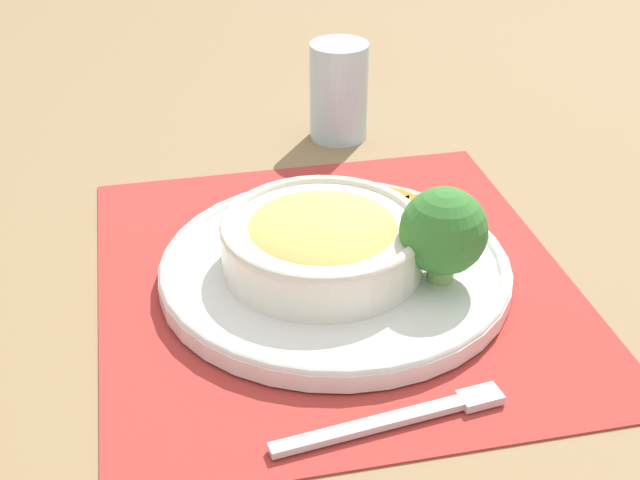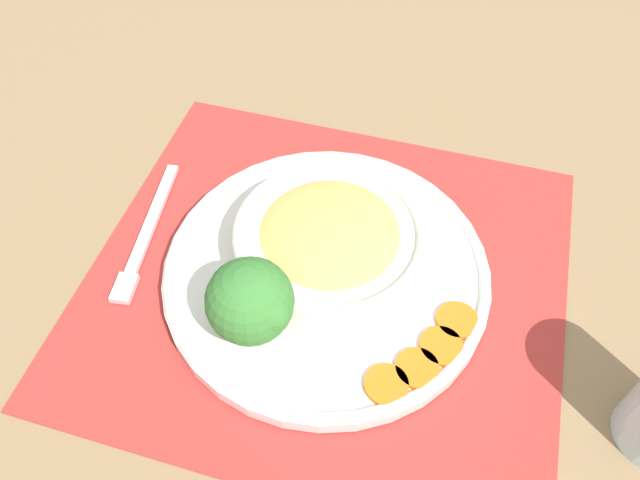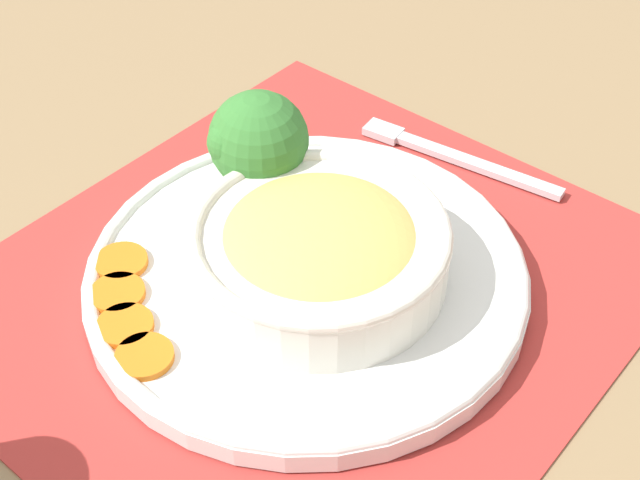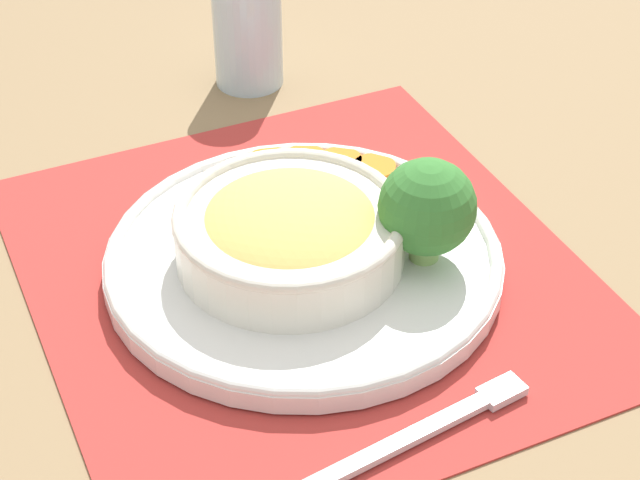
% 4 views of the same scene
% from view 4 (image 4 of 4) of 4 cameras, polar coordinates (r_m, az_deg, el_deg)
% --- Properties ---
extents(ground_plane, '(4.00, 4.00, 0.00)m').
position_cam_4_polar(ground_plane, '(0.87, -0.87, -1.75)').
color(ground_plane, '#8C704C').
extents(placemat, '(0.48, 0.44, 0.00)m').
position_cam_4_polar(placemat, '(0.86, -0.87, -1.65)').
color(placemat, '#B2332D').
rests_on(placemat, ground_plane).
extents(plate, '(0.32, 0.32, 0.02)m').
position_cam_4_polar(plate, '(0.86, -0.88, -0.96)').
color(plate, white).
rests_on(plate, placemat).
extents(bowl, '(0.18, 0.18, 0.05)m').
position_cam_4_polar(bowl, '(0.83, -1.62, 0.55)').
color(bowl, silver).
rests_on(bowl, plate).
extents(broccoli_floret, '(0.08, 0.08, 0.09)m').
position_cam_4_polar(broccoli_floret, '(0.82, 5.74, 1.78)').
color(broccoli_floret, '#84AD5B').
rests_on(broccoli_floret, plate).
extents(carrot_slice_near, '(0.04, 0.04, 0.01)m').
position_cam_4_polar(carrot_slice_near, '(0.95, 2.91, 3.89)').
color(carrot_slice_near, orange).
rests_on(carrot_slice_near, plate).
extents(carrot_slice_middle, '(0.04, 0.04, 0.01)m').
position_cam_4_polar(carrot_slice_middle, '(0.96, 1.10, 4.27)').
color(carrot_slice_middle, orange).
rests_on(carrot_slice_middle, plate).
extents(carrot_slice_far, '(0.04, 0.04, 0.01)m').
position_cam_4_polar(carrot_slice_far, '(0.96, -0.79, 4.39)').
color(carrot_slice_far, orange).
rests_on(carrot_slice_far, plate).
extents(carrot_slice_extra, '(0.04, 0.04, 0.01)m').
position_cam_4_polar(carrot_slice_extra, '(0.96, -2.68, 4.26)').
color(carrot_slice_extra, orange).
rests_on(carrot_slice_extra, plate).
extents(water_glass, '(0.07, 0.07, 0.12)m').
position_cam_4_polar(water_glass, '(1.10, -3.87, 10.81)').
color(water_glass, silver).
rests_on(water_glass, ground_plane).
extents(fork, '(0.03, 0.18, 0.01)m').
position_cam_4_polar(fork, '(0.74, 6.31, -9.70)').
color(fork, silver).
rests_on(fork, placemat).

